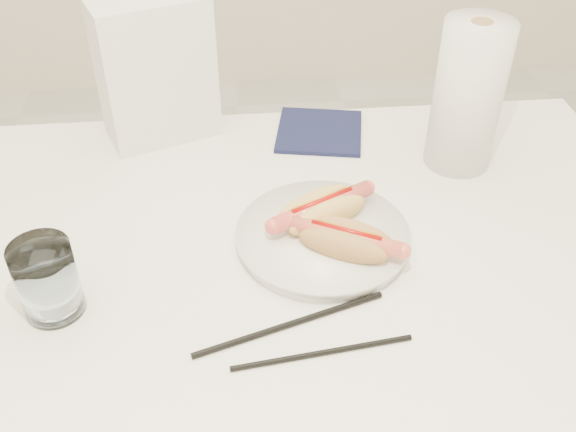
{
  "coord_description": "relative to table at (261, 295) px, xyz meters",
  "views": [
    {
      "loc": [
        -0.02,
        -0.64,
        1.35
      ],
      "look_at": [
        0.04,
        0.01,
        0.82
      ],
      "focal_mm": 40.77,
      "sensor_mm": 36.0,
      "label": 1
    }
  ],
  "objects": [
    {
      "name": "water_glass",
      "position": [
        -0.26,
        -0.06,
        0.11
      ],
      "size": [
        0.07,
        0.07,
        0.1
      ],
      "primitive_type": "cylinder",
      "color": "white",
      "rests_on": "table"
    },
    {
      "name": "chopstick_far",
      "position": [
        0.06,
        -0.16,
        0.06
      ],
      "size": [
        0.22,
        0.03,
        0.01
      ],
      "primitive_type": "cylinder",
      "rotation": [
        0.0,
        1.57,
        0.12
      ],
      "color": "black",
      "rests_on": "table"
    },
    {
      "name": "navy_napkin",
      "position": [
        0.13,
        0.32,
        0.06
      ],
      "size": [
        0.17,
        0.17,
        0.01
      ],
      "primitive_type": "cube",
      "rotation": [
        0.0,
        0.0,
        -0.19
      ],
      "color": "#101434",
      "rests_on": "table"
    },
    {
      "name": "plate",
      "position": [
        0.09,
        0.03,
        0.07
      ],
      "size": [
        0.27,
        0.27,
        0.02
      ],
      "primitive_type": "cylinder",
      "rotation": [
        0.0,
        0.0,
        0.17
      ],
      "color": "white",
      "rests_on": "table"
    },
    {
      "name": "hotdog_left",
      "position": [
        0.09,
        0.06,
        0.1
      ],
      "size": [
        0.15,
        0.11,
        0.04
      ],
      "rotation": [
        0.0,
        0.0,
        0.47
      ],
      "color": "#EBBA5E",
      "rests_on": "plate"
    },
    {
      "name": "paper_towel_roll",
      "position": [
        0.34,
        0.21,
        0.18
      ],
      "size": [
        0.13,
        0.13,
        0.24
      ],
      "primitive_type": "cylinder",
      "rotation": [
        0.0,
        0.0,
        -0.33
      ],
      "color": "silver",
      "rests_on": "table"
    },
    {
      "name": "chopstick_near",
      "position": [
        0.03,
        -0.11,
        0.06
      ],
      "size": [
        0.24,
        0.08,
        0.01
      ],
      "primitive_type": "cylinder",
      "rotation": [
        0.0,
        1.57,
        0.31
      ],
      "color": "black",
      "rests_on": "table"
    },
    {
      "name": "table",
      "position": [
        0.0,
        0.0,
        0.0
      ],
      "size": [
        1.2,
        0.8,
        0.75
      ],
      "color": "white",
      "rests_on": "ground"
    },
    {
      "name": "napkin_box",
      "position": [
        -0.14,
        0.35,
        0.18
      ],
      "size": [
        0.2,
        0.16,
        0.24
      ],
      "primitive_type": "cube",
      "rotation": [
        0.0,
        0.0,
        0.36
      ],
      "color": "silver",
      "rests_on": "table"
    },
    {
      "name": "hotdog_right",
      "position": [
        0.11,
        -0.01,
        0.1
      ],
      "size": [
        0.14,
        0.11,
        0.04
      ],
      "rotation": [
        0.0,
        0.0,
        -0.48
      ],
      "color": "#BD8849",
      "rests_on": "plate"
    }
  ]
}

